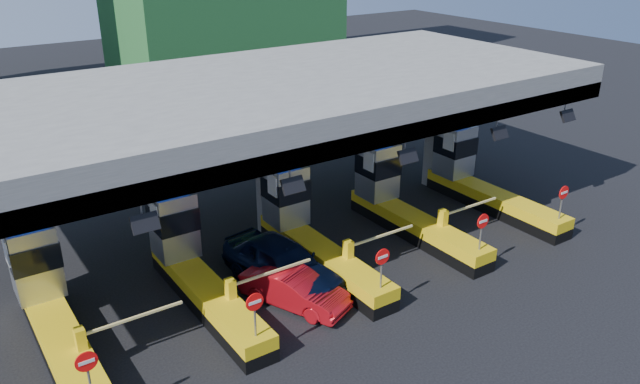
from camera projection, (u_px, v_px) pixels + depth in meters
ground at (309, 259)px, 25.86m from camera, size 120.00×120.00×0.00m
toll_canopy at (270, 100)px, 25.63m from camera, size 28.00×12.09×7.00m
toll_lane_far_left at (49, 303)px, 20.37m from camera, size 4.43×8.00×4.16m
toll_lane_left at (192, 260)px, 22.95m from camera, size 4.43×8.00×4.16m
toll_lane_center at (305, 226)px, 25.53m from camera, size 4.43×8.00×4.16m
toll_lane_right at (398, 199)px, 28.11m from camera, size 4.43×8.00×4.16m
toll_lane_far_right at (476, 176)px, 30.69m from camera, size 4.43×8.00×4.16m
van at (282, 264)px, 23.67m from camera, size 3.13×5.73×1.85m
red_car at (294, 289)px, 22.50m from camera, size 2.96×4.34×1.35m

